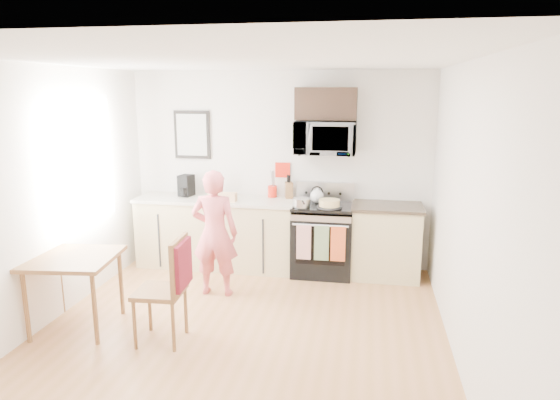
% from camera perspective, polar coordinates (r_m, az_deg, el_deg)
% --- Properties ---
extents(floor, '(4.60, 4.60, 0.00)m').
position_cam_1_polar(floor, '(4.97, -4.98, -15.82)').
color(floor, '#A4713F').
rests_on(floor, ground).
extents(back_wall, '(4.00, 0.04, 2.60)m').
position_cam_1_polar(back_wall, '(6.70, -0.09, 3.49)').
color(back_wall, white).
rests_on(back_wall, floor).
extents(front_wall, '(4.00, 0.04, 2.60)m').
position_cam_1_polar(front_wall, '(2.48, -19.87, -13.49)').
color(front_wall, white).
rests_on(front_wall, floor).
extents(left_wall, '(0.04, 4.60, 2.60)m').
position_cam_1_polar(left_wall, '(5.38, -26.30, -0.10)').
color(left_wall, white).
rests_on(left_wall, floor).
extents(right_wall, '(0.04, 4.60, 2.60)m').
position_cam_1_polar(right_wall, '(4.42, 20.58, -2.11)').
color(right_wall, white).
rests_on(right_wall, floor).
extents(ceiling, '(4.00, 4.60, 0.04)m').
position_cam_1_polar(ceiling, '(4.38, -5.65, 15.67)').
color(ceiling, white).
rests_on(ceiling, back_wall).
extents(window, '(0.06, 1.40, 1.50)m').
position_cam_1_polar(window, '(5.97, -21.75, 3.89)').
color(window, white).
rests_on(window, left_wall).
extents(cabinet_left, '(2.10, 0.60, 0.90)m').
position_cam_1_polar(cabinet_left, '(6.79, -7.21, -3.85)').
color(cabinet_left, '#C7B680').
rests_on(cabinet_left, floor).
extents(countertop_left, '(2.14, 0.64, 0.04)m').
position_cam_1_polar(countertop_left, '(6.68, -7.32, 0.02)').
color(countertop_left, beige).
rests_on(countertop_left, cabinet_left).
extents(cabinet_right, '(0.84, 0.60, 0.90)m').
position_cam_1_polar(cabinet_right, '(6.50, 11.97, -4.77)').
color(cabinet_right, '#C7B680').
rests_on(cabinet_right, floor).
extents(countertop_right, '(0.88, 0.64, 0.04)m').
position_cam_1_polar(countertop_right, '(6.38, 12.16, -0.74)').
color(countertop_right, black).
rests_on(countertop_right, cabinet_right).
extents(range, '(0.76, 0.70, 1.16)m').
position_cam_1_polar(range, '(6.50, 4.89, -4.67)').
color(range, black).
rests_on(range, floor).
extents(microwave, '(0.76, 0.51, 0.42)m').
position_cam_1_polar(microwave, '(6.34, 5.20, 7.11)').
color(microwave, '#A9A9AE').
rests_on(microwave, back_wall).
extents(upper_cabinet, '(0.76, 0.35, 0.40)m').
position_cam_1_polar(upper_cabinet, '(6.36, 5.32, 10.91)').
color(upper_cabinet, black).
rests_on(upper_cabinet, back_wall).
extents(wall_art, '(0.50, 0.04, 0.65)m').
position_cam_1_polar(wall_art, '(6.94, -10.01, 7.35)').
color(wall_art, black).
rests_on(wall_art, back_wall).
extents(wall_trivet, '(0.20, 0.02, 0.20)m').
position_cam_1_polar(wall_trivet, '(6.68, 0.31, 3.45)').
color(wall_trivet, red).
rests_on(wall_trivet, back_wall).
extents(person, '(0.55, 0.38, 1.48)m').
position_cam_1_polar(person, '(5.79, -7.47, -3.78)').
color(person, '#D23A4A').
rests_on(person, floor).
extents(dining_table, '(0.80, 0.80, 0.75)m').
position_cam_1_polar(dining_table, '(5.36, -22.52, -6.86)').
color(dining_table, brown).
rests_on(dining_table, floor).
extents(chair, '(0.50, 0.46, 1.03)m').
position_cam_1_polar(chair, '(4.78, -12.04, -8.48)').
color(chair, brown).
rests_on(chair, floor).
extents(knife_block, '(0.13, 0.15, 0.21)m').
position_cam_1_polar(knife_block, '(6.62, 1.02, 1.13)').
color(knife_block, brown).
rests_on(knife_block, countertop_left).
extents(utensil_crock, '(0.12, 0.12, 0.36)m').
position_cam_1_polar(utensil_crock, '(6.67, -0.88, 1.57)').
color(utensil_crock, red).
rests_on(utensil_crock, countertop_left).
extents(fruit_bowl, '(0.26, 0.26, 0.10)m').
position_cam_1_polar(fruit_bowl, '(6.77, -7.05, 0.71)').
color(fruit_bowl, white).
rests_on(fruit_bowl, countertop_left).
extents(milk_carton, '(0.12, 0.12, 0.27)m').
position_cam_1_polar(milk_carton, '(6.67, -7.80, 1.36)').
color(milk_carton, tan).
rests_on(milk_carton, countertop_left).
extents(coffee_maker, '(0.20, 0.26, 0.29)m').
position_cam_1_polar(coffee_maker, '(6.86, -10.69, 1.56)').
color(coffee_maker, black).
rests_on(coffee_maker, countertop_left).
extents(bread_bag, '(0.30, 0.14, 0.11)m').
position_cam_1_polar(bread_bag, '(6.48, -6.30, 0.33)').
color(bread_bag, tan).
rests_on(bread_bag, countertop_left).
extents(cake, '(0.31, 0.31, 0.10)m').
position_cam_1_polar(cake, '(6.18, 5.66, -0.44)').
color(cake, black).
rests_on(cake, range).
extents(kettle, '(0.17, 0.17, 0.22)m').
position_cam_1_polar(kettle, '(6.43, 4.25, 0.50)').
color(kettle, white).
rests_on(kettle, range).
extents(pot, '(0.22, 0.36, 0.11)m').
position_cam_1_polar(pot, '(6.20, 2.46, -0.29)').
color(pot, '#A9A9AE').
rests_on(pot, range).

